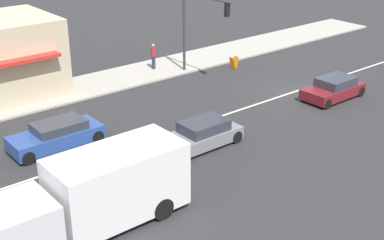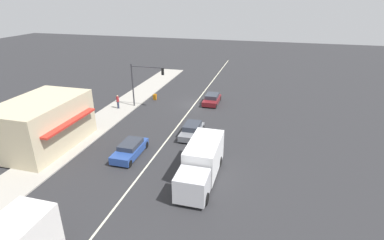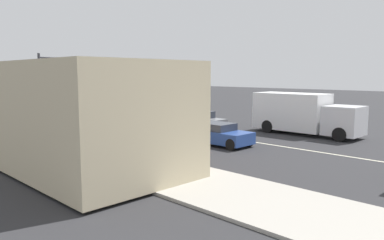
{
  "view_description": "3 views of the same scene",
  "coord_description": "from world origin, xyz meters",
  "px_view_note": "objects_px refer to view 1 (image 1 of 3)",
  "views": [
    {
      "loc": [
        -20.28,
        24.91,
        11.69
      ],
      "look_at": [
        -1.68,
        9.74,
        1.28
      ],
      "focal_mm": 50.0,
      "sensor_mm": 36.0,
      "label": 1
    },
    {
      "loc": [
        -9.64,
        37.09,
        13.83
      ],
      "look_at": [
        -1.81,
        8.08,
        1.15
      ],
      "focal_mm": 28.0,
      "sensor_mm": 36.0,
      "label": 2
    },
    {
      "loc": [
        19.09,
        29.84,
        4.22
      ],
      "look_at": [
        1.29,
        12.19,
        1.14
      ],
      "focal_mm": 35.0,
      "sensor_mm": 36.0,
      "label": 3
    }
  ],
  "objects_px": {
    "traffic_signal_main": "(198,19)",
    "suv_grey": "(201,135)",
    "delivery_truck": "(97,193)",
    "coupe_blue": "(57,135)",
    "warning_aframe_sign": "(234,63)",
    "sedan_maroon": "(334,89)",
    "pedestrian": "(153,56)"
  },
  "relations": [
    {
      "from": "traffic_signal_main",
      "to": "suv_grey",
      "type": "bearing_deg",
      "value": 141.25
    },
    {
      "from": "delivery_truck",
      "to": "suv_grey",
      "type": "bearing_deg",
      "value": -69.2
    },
    {
      "from": "traffic_signal_main",
      "to": "coupe_blue",
      "type": "distance_m",
      "value": 13.24
    },
    {
      "from": "warning_aframe_sign",
      "to": "traffic_signal_main",
      "type": "bearing_deg",
      "value": 85.38
    },
    {
      "from": "warning_aframe_sign",
      "to": "coupe_blue",
      "type": "relative_size",
      "value": 0.19
    },
    {
      "from": "suv_grey",
      "to": "coupe_blue",
      "type": "relative_size",
      "value": 0.93
    },
    {
      "from": "sedan_maroon",
      "to": "pedestrian",
      "type": "bearing_deg",
      "value": 25.1
    },
    {
      "from": "sedan_maroon",
      "to": "suv_grey",
      "type": "relative_size",
      "value": 0.97
    },
    {
      "from": "traffic_signal_main",
      "to": "warning_aframe_sign",
      "type": "relative_size",
      "value": 6.69
    },
    {
      "from": "traffic_signal_main",
      "to": "delivery_truck",
      "type": "distance_m",
      "value": 18.09
    },
    {
      "from": "traffic_signal_main",
      "to": "pedestrian",
      "type": "relative_size",
      "value": 3.14
    },
    {
      "from": "traffic_signal_main",
      "to": "coupe_blue",
      "type": "xyz_separation_m",
      "value": [
        -3.92,
        12.22,
        -3.26
      ]
    },
    {
      "from": "pedestrian",
      "to": "sedan_maroon",
      "type": "xyz_separation_m",
      "value": [
        -11.29,
        -5.29,
        -0.45
      ]
    },
    {
      "from": "sedan_maroon",
      "to": "coupe_blue",
      "type": "xyz_separation_m",
      "value": [
        4.4,
        15.99,
        0.02
      ]
    },
    {
      "from": "suv_grey",
      "to": "pedestrian",
      "type": "bearing_deg",
      "value": -24.58
    },
    {
      "from": "warning_aframe_sign",
      "to": "delivery_truck",
      "type": "bearing_deg",
      "value": 122.34
    },
    {
      "from": "pedestrian",
      "to": "warning_aframe_sign",
      "type": "height_order",
      "value": "pedestrian"
    },
    {
      "from": "sedan_maroon",
      "to": "traffic_signal_main",
      "type": "bearing_deg",
      "value": 24.36
    },
    {
      "from": "delivery_truck",
      "to": "coupe_blue",
      "type": "xyz_separation_m",
      "value": [
        7.2,
        -1.83,
        -0.83
      ]
    },
    {
      "from": "warning_aframe_sign",
      "to": "suv_grey",
      "type": "height_order",
      "value": "suv_grey"
    },
    {
      "from": "traffic_signal_main",
      "to": "pedestrian",
      "type": "height_order",
      "value": "traffic_signal_main"
    },
    {
      "from": "traffic_signal_main",
      "to": "suv_grey",
      "type": "height_order",
      "value": "traffic_signal_main"
    },
    {
      "from": "pedestrian",
      "to": "delivery_truck",
      "type": "xyz_separation_m",
      "value": [
        -14.09,
        12.53,
        0.4
      ]
    },
    {
      "from": "warning_aframe_sign",
      "to": "coupe_blue",
      "type": "distance_m",
      "value": 15.78
    },
    {
      "from": "suv_grey",
      "to": "delivery_truck",
      "type": "bearing_deg",
      "value": 110.8
    },
    {
      "from": "pedestrian",
      "to": "traffic_signal_main",
      "type": "bearing_deg",
      "value": -152.85
    },
    {
      "from": "warning_aframe_sign",
      "to": "suv_grey",
      "type": "bearing_deg",
      "value": 129.47
    },
    {
      "from": "pedestrian",
      "to": "sedan_maroon",
      "type": "bearing_deg",
      "value": -154.9
    },
    {
      "from": "pedestrian",
      "to": "sedan_maroon",
      "type": "relative_size",
      "value": 0.44
    },
    {
      "from": "traffic_signal_main",
      "to": "pedestrian",
      "type": "xyz_separation_m",
      "value": [
        2.96,
        1.52,
        -2.84
      ]
    },
    {
      "from": "warning_aframe_sign",
      "to": "sedan_maroon",
      "type": "xyz_separation_m",
      "value": [
        -8.07,
        -0.64,
        0.19
      ]
    },
    {
      "from": "coupe_blue",
      "to": "pedestrian",
      "type": "bearing_deg",
      "value": -57.23
    }
  ]
}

